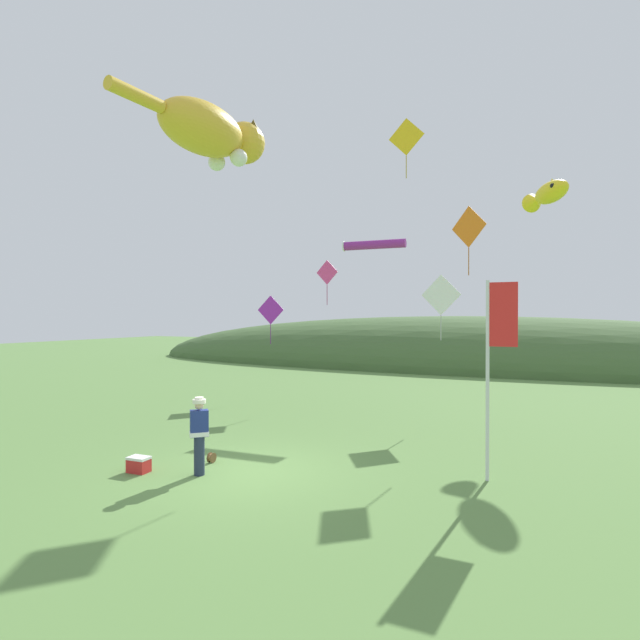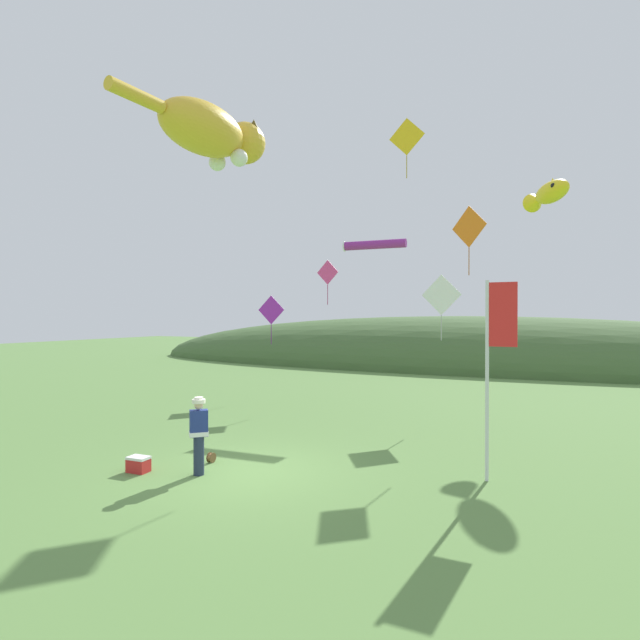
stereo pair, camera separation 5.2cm
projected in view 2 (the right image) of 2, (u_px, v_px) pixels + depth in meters
The scene contains 14 objects.
ground_plane at pixel (245, 473), 11.52m from camera, with size 120.00×120.00×0.00m, color #5B8442.
distant_hill_ridge at pixel (459, 366), 36.14m from camera, with size 53.12×12.87×7.28m.
festival_attendant at pixel (199, 433), 11.35m from camera, with size 0.48×0.48×1.77m.
kite_spool at pixel (211, 458), 12.31m from camera, with size 0.12×0.25×0.25m.
picnic_cooler at pixel (138, 464), 11.56m from camera, with size 0.51×0.36×0.36m.
festival_banner_pole at pixel (494, 350), 10.86m from camera, with size 0.66×0.08×4.41m.
kite_giant_cat at pixel (213, 133), 19.24m from camera, with size 2.45×7.39×2.24m.
kite_fish_windsock at pixel (548, 194), 18.41m from camera, with size 1.88×2.89×0.87m.
kite_tube_streamer at pixel (374, 245), 20.53m from camera, with size 2.66×0.57×0.44m.
kite_diamond_pink at pixel (328, 273), 22.18m from camera, with size 1.09×0.14×2.00m.
kite_diamond_gold at pixel (407, 137), 19.59m from camera, with size 1.47×0.11×2.37m.
kite_diamond_violet at pixel (271, 310), 22.62m from camera, with size 1.32×0.09×2.22m.
kite_diamond_white at pixel (441, 295), 17.72m from camera, with size 1.44×0.17×2.35m.
kite_diamond_orange at pixel (469, 227), 16.16m from camera, with size 1.20×0.66×2.26m.
Camera 2 is at (6.53, -9.61, 3.61)m, focal length 28.00 mm.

